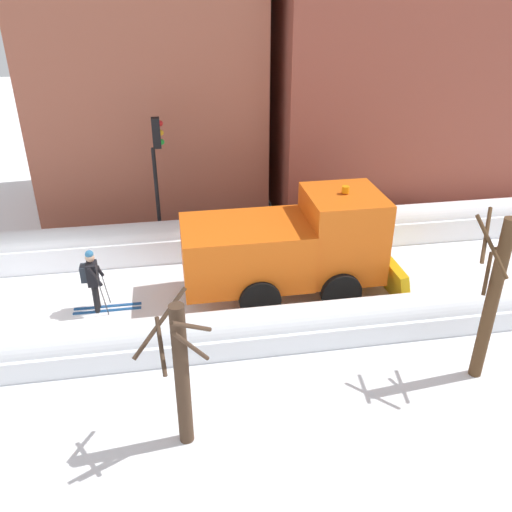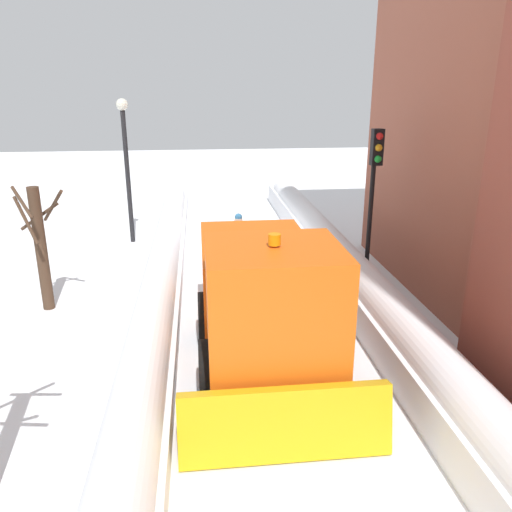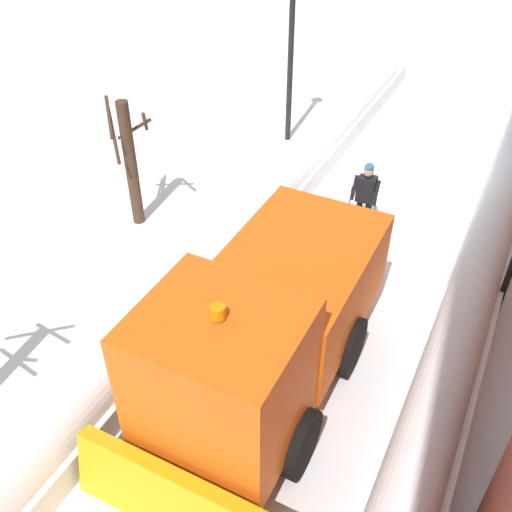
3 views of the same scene
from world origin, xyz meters
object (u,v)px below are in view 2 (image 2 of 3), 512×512
object	(u,v)px
skier	(239,240)
traffic_light_pole	(374,180)
plow_truck	(263,295)
street_lamp	(126,153)
bare_tree_near	(41,245)

from	to	relation	value
skier	traffic_light_pole	xyz separation A→B (m)	(-3.36, 1.87, 2.04)
skier	plow_truck	bearing A→B (deg)	90.45
plow_truck	skier	size ratio (longest dim) A/B	3.31
skier	street_lamp	distance (m)	5.50
plow_truck	traffic_light_pole	size ratio (longest dim) A/B	1.38
skier	street_lamp	bearing A→B (deg)	-45.02
skier	traffic_light_pole	distance (m)	4.36
traffic_light_pole	bare_tree_near	world-z (taller)	traffic_light_pole
plow_truck	bare_tree_near	size ratio (longest dim) A/B	1.91
skier	traffic_light_pole	world-z (taller)	traffic_light_pole
skier	bare_tree_near	size ratio (longest dim) A/B	0.58
traffic_light_pole	street_lamp	distance (m)	8.82
plow_truck	skier	world-z (taller)	plow_truck
traffic_light_pole	street_lamp	world-z (taller)	street_lamp
traffic_light_pole	street_lamp	bearing A→B (deg)	-38.16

